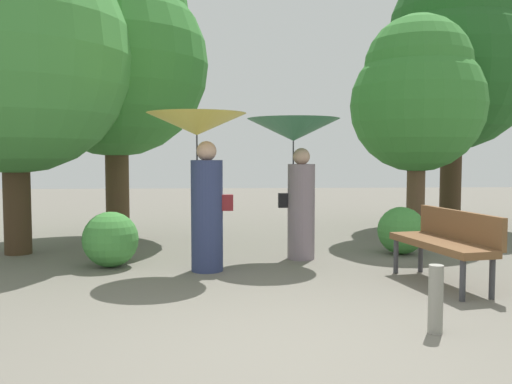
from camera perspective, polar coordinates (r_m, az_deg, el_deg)
name	(u,v)px	position (r m, az deg, el deg)	size (l,w,h in m)	color
ground_plane	(284,351)	(4.23, 2.91, -16.24)	(40.00, 40.00, 0.00)	#6B665B
person_left	(201,156)	(6.83, -5.80, 3.73)	(1.23, 1.23, 1.97)	navy
person_right	(296,152)	(7.62, 4.15, 4.13)	(1.29, 1.29, 1.96)	gray
park_bench	(446,239)	(6.50, 19.24, -4.69)	(0.76, 1.57, 0.83)	#38383D
tree_near_left	(115,49)	(9.96, -14.49, 14.24)	(3.18, 3.18, 5.09)	#4C3823
tree_near_right	(418,94)	(9.83, 16.50, 9.79)	(2.27, 2.27, 3.83)	brown
tree_mid_left	(12,38)	(8.88, -24.07, 14.44)	(3.41, 3.41, 5.02)	#42301E
tree_mid_right	(454,58)	(11.92, 19.89, 13.03)	(3.15, 3.15, 5.23)	#42301E
bush_path_left	(401,230)	(8.33, 14.92, -3.89)	(0.70, 0.70, 0.70)	#428C3D
bush_path_right	(111,239)	(7.37, -14.92, -4.79)	(0.72, 0.72, 0.72)	#428C3D
path_marker_post	(436,299)	(4.77, 18.22, -10.56)	(0.12, 0.12, 0.56)	gray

